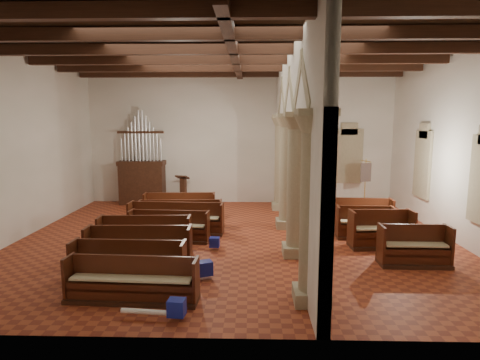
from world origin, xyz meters
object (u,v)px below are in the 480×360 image
pipe_organ (142,174)px  lectern (183,192)px  aisle_pew_0 (414,252)px  nave_pew_0 (132,287)px  processional_banner (365,193)px

pipe_organ → lectern: (1.89, -0.01, -0.80)m
pipe_organ → aisle_pew_0: size_ratio=2.39×
nave_pew_0 → aisle_pew_0: 7.29m
lectern → pipe_organ: bearing=-166.1°
lectern → processional_banner: 8.04m
lectern → nave_pew_0: lectern is taller
lectern → nave_pew_0: 10.05m
processional_banner → aisle_pew_0: 6.40m
processional_banner → nave_pew_0: bearing=-149.5°
lectern → aisle_pew_0: 10.74m
aisle_pew_0 → lectern: bearing=135.0°
processional_banner → nave_pew_0: 11.40m
processional_banner → aisle_pew_0: size_ratio=1.22×
nave_pew_0 → aisle_pew_0: aisle_pew_0 is taller
aisle_pew_0 → pipe_organ: bearing=141.4°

